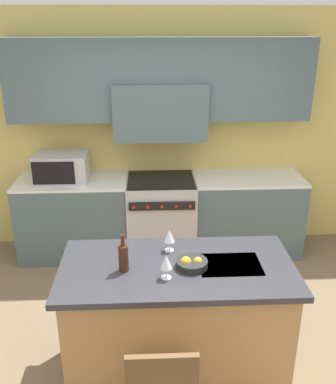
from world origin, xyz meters
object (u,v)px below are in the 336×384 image
object	(u,v)px
microwave	(62,167)
fruit_bowl	(191,263)
wine_glass_far	(169,236)
wine_bottle	(123,257)
wine_glass_near	(166,263)
range_stove	(161,217)

from	to	relation	value
microwave	fruit_bowl	world-z (taller)	microwave
microwave	wine_glass_far	xyz separation A→B (m)	(1.09, -1.64, -0.01)
wine_bottle	wine_glass_far	world-z (taller)	wine_bottle
microwave	wine_glass_near	size ratio (longest dim) A/B	3.21
range_stove	fruit_bowl	bearing A→B (deg)	-85.20
microwave	wine_bottle	bearing A→B (deg)	-68.08
wine_bottle	wine_glass_near	xyz separation A→B (m)	(0.29, -0.11, 0.02)
range_stove	wine_glass_near	world-z (taller)	wine_glass_near
fruit_bowl	wine_glass_far	bearing A→B (deg)	121.15
range_stove	wine_bottle	world-z (taller)	wine_bottle
fruit_bowl	microwave	bearing A→B (deg)	123.34
range_stove	wine_glass_far	size ratio (longest dim) A/B	5.20
range_stove	wine_bottle	bearing A→B (deg)	-99.53
microwave	wine_glass_near	world-z (taller)	microwave
wine_glass_near	wine_glass_far	world-z (taller)	same
wine_bottle	wine_glass_near	world-z (taller)	wine_bottle
microwave	wine_glass_near	distance (m)	2.27
microwave	fruit_bowl	xyz separation A→B (m)	(1.24, -1.88, -0.10)
wine_glass_near	microwave	bearing A→B (deg)	117.68
range_stove	wine_glass_far	distance (m)	1.74
microwave	wine_glass_near	xyz separation A→B (m)	(1.06, -2.01, -0.01)
wine_glass_far	fruit_bowl	world-z (taller)	wine_glass_far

